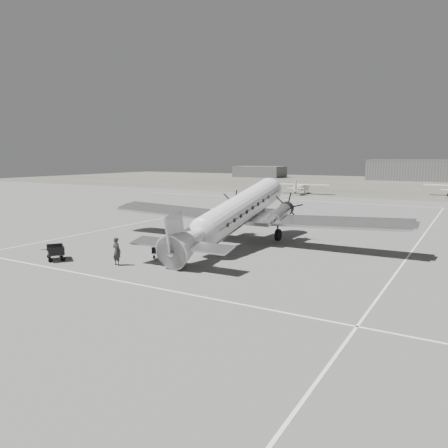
# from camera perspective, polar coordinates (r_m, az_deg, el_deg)

# --- Properties ---
(ground) EXTENTS (260.00, 260.00, 0.00)m
(ground) POSITION_cam_1_polar(r_m,az_deg,el_deg) (38.27, 4.29, -2.94)
(ground) COLOR slate
(ground) RESTS_ON ground
(taxi_line_near) EXTENTS (60.00, 0.15, 0.01)m
(taxi_line_near) POSITION_cam_1_polar(r_m,az_deg,el_deg) (26.77, -9.12, -8.20)
(taxi_line_near) COLOR white
(taxi_line_near) RESTS_ON ground
(taxi_line_right) EXTENTS (0.15, 80.00, 0.01)m
(taxi_line_right) POSITION_cam_1_polar(r_m,az_deg,el_deg) (34.86, 22.37, -4.75)
(taxi_line_right) COLOR white
(taxi_line_right) RESTS_ON ground
(taxi_line_left) EXTENTS (0.15, 60.00, 0.01)m
(taxi_line_left) POSITION_cam_1_polar(r_m,az_deg,el_deg) (56.13, -7.83, 0.79)
(taxi_line_left) COLOR white
(taxi_line_left) RESTS_ON ground
(taxi_line_horizon) EXTENTS (90.00, 0.15, 0.01)m
(taxi_line_horizon) POSITION_cam_1_polar(r_m,az_deg,el_deg) (75.89, 17.68, 2.55)
(taxi_line_horizon) COLOR white
(taxi_line_horizon) RESTS_ON ground
(grass_infield) EXTENTS (260.00, 90.00, 0.01)m
(grass_infield) POSITION_cam_1_polar(r_m,az_deg,el_deg) (129.97, 23.07, 4.72)
(grass_infield) COLOR #625F53
(grass_infield) RESTS_ON ground
(hangar_main) EXTENTS (42.00, 14.00, 6.60)m
(hangar_main) POSITION_cam_1_polar(r_m,az_deg,el_deg) (154.18, 26.21, 6.29)
(hangar_main) COLOR slate
(hangar_main) RESTS_ON ground
(shed_secondary) EXTENTS (18.00, 10.00, 4.00)m
(shed_secondary) POSITION_cam_1_polar(r_m,az_deg,el_deg) (165.04, 4.67, 6.82)
(shed_secondary) COLOR #545454
(shed_secondary) RESTS_ON ground
(dc3_airliner) EXTENTS (29.76, 21.17, 5.54)m
(dc3_airliner) POSITION_cam_1_polar(r_m,az_deg,el_deg) (38.05, 1.52, 1.25)
(dc3_airliner) COLOR silver
(dc3_airliner) RESTS_ON ground
(light_plane_left) EXTENTS (12.15, 10.19, 2.37)m
(light_plane_left) POSITION_cam_1_polar(r_m,az_deg,el_deg) (92.05, 10.08, 4.60)
(light_plane_left) COLOR white
(light_plane_left) RESTS_ON ground
(baggage_cart_near) EXTENTS (1.85, 1.52, 0.91)m
(baggage_cart_near) POSITION_cam_1_polar(r_m,az_deg,el_deg) (34.03, -7.94, -3.71)
(baggage_cart_near) COLOR #545454
(baggage_cart_near) RESTS_ON ground
(baggage_cart_far) EXTENTS (2.39, 2.24, 1.10)m
(baggage_cart_far) POSITION_cam_1_polar(r_m,az_deg,el_deg) (35.57, -21.13, -3.52)
(baggage_cart_far) COLOR #545454
(baggage_cart_far) RESTS_ON ground
(ground_crew) EXTENTS (0.78, 0.55, 2.04)m
(ground_crew) POSITION_cam_1_polar(r_m,az_deg,el_deg) (32.42, -13.83, -3.49)
(ground_crew) COLOR #282828
(ground_crew) RESTS_ON ground
(ramp_agent) EXTENTS (0.62, 0.77, 1.51)m
(ramp_agent) POSITION_cam_1_polar(r_m,az_deg,el_deg) (34.88, -6.83, -2.87)
(ramp_agent) COLOR silver
(ramp_agent) RESTS_ON ground
(passenger) EXTENTS (0.73, 0.88, 1.56)m
(passenger) POSITION_cam_1_polar(r_m,az_deg,el_deg) (35.64, -5.96, -2.57)
(passenger) COLOR #ADADAA
(passenger) RESTS_ON ground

